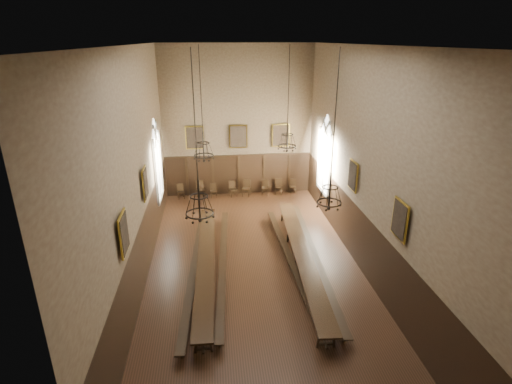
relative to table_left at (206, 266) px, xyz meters
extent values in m
cube|color=black|center=(2.05, 0.17, -0.40)|extent=(9.00, 18.00, 0.02)
cube|color=black|center=(2.05, 0.17, 8.62)|extent=(9.00, 18.00, 0.02)
cube|color=#766448|center=(2.05, 9.18, 4.11)|extent=(9.00, 0.02, 9.00)
cube|color=#766448|center=(2.05, -8.84, 4.11)|extent=(9.00, 0.02, 9.00)
cube|color=#766448|center=(-2.46, 0.17, 4.11)|extent=(0.02, 18.00, 9.00)
cube|color=#766448|center=(6.56, 0.17, 4.11)|extent=(0.02, 18.00, 9.00)
cube|color=black|center=(0.00, 0.00, 0.35)|extent=(0.90, 10.00, 0.07)
cube|color=black|center=(4.04, -0.01, 0.39)|extent=(1.30, 10.53, 0.07)
cube|color=black|center=(-0.47, 0.12, 0.05)|extent=(0.92, 10.41, 0.05)
cube|color=black|center=(0.70, 0.24, 0.03)|extent=(0.90, 9.97, 0.05)
cube|color=black|center=(3.57, 0.24, 0.02)|extent=(0.54, 9.57, 0.05)
cube|color=black|center=(4.67, 0.31, 0.06)|extent=(0.85, 10.65, 0.05)
cube|color=black|center=(-1.56, 8.67, 0.04)|extent=(0.48, 0.48, 0.05)
cube|color=black|center=(-1.56, 8.85, 0.28)|extent=(0.40, 0.13, 0.48)
cube|color=black|center=(-0.34, 8.72, 0.10)|extent=(0.56, 0.56, 0.05)
cube|color=black|center=(-0.34, 8.91, 0.37)|extent=(0.45, 0.16, 0.54)
cube|color=black|center=(0.44, 8.64, 0.02)|extent=(0.42, 0.42, 0.05)
cube|color=black|center=(0.44, 8.80, 0.25)|extent=(0.38, 0.08, 0.45)
cube|color=black|center=(1.65, 8.68, 0.07)|extent=(0.53, 0.53, 0.05)
cube|color=black|center=(1.65, 8.86, 0.33)|extent=(0.42, 0.15, 0.51)
cube|color=black|center=(2.47, 8.62, 0.10)|extent=(0.58, 0.58, 0.05)
cube|color=black|center=(2.47, 8.82, 0.38)|extent=(0.45, 0.18, 0.55)
cube|color=black|center=(3.66, 8.71, 0.07)|extent=(0.49, 0.49, 0.05)
cube|color=black|center=(3.66, 8.89, 0.32)|extent=(0.43, 0.11, 0.51)
cube|color=black|center=(4.51, 8.73, 0.08)|extent=(0.51, 0.51, 0.05)
cube|color=black|center=(4.51, 8.92, 0.34)|extent=(0.44, 0.12, 0.52)
cube|color=black|center=(5.44, 8.71, 0.05)|extent=(0.49, 0.49, 0.05)
cube|color=black|center=(5.44, 8.88, 0.30)|extent=(0.41, 0.12, 0.49)
cylinder|color=black|center=(0.06, 2.95, 6.81)|extent=(0.03, 0.03, 3.61)
torus|color=black|center=(0.06, 2.95, 3.90)|extent=(0.89, 0.89, 0.05)
torus|color=black|center=(0.06, 2.95, 4.48)|extent=(0.57, 0.57, 0.04)
cylinder|color=black|center=(0.06, 2.95, 4.38)|extent=(0.06, 0.06, 1.26)
cylinder|color=black|center=(3.89, 3.15, 6.92)|extent=(0.03, 0.03, 3.38)
torus|color=black|center=(3.89, 3.15, 4.18)|extent=(0.85, 0.85, 0.05)
torus|color=black|center=(3.89, 3.15, 4.73)|extent=(0.54, 0.54, 0.04)
cylinder|color=black|center=(3.89, 3.15, 4.63)|extent=(0.06, 0.06, 1.19)
cylinder|color=black|center=(-0.04, -2.59, 6.65)|extent=(0.03, 0.03, 3.93)
torus|color=black|center=(-0.04, -2.59, 3.54)|extent=(0.92, 0.92, 0.05)
torus|color=black|center=(-0.04, -2.59, 4.14)|extent=(0.59, 0.59, 0.04)
cylinder|color=black|center=(-0.04, -2.59, 4.03)|extent=(0.07, 0.07, 1.31)
cylinder|color=black|center=(4.21, -2.70, 6.70)|extent=(0.03, 0.03, 3.82)
torus|color=black|center=(4.21, -2.70, 3.77)|extent=(0.82, 0.82, 0.05)
torus|color=black|center=(4.21, -2.70, 4.30)|extent=(0.52, 0.52, 0.04)
cylinder|color=black|center=(4.21, -2.70, 4.20)|extent=(0.06, 0.06, 1.16)
cube|color=#AD8D29|center=(-0.55, 9.05, 3.31)|extent=(1.10, 0.12, 1.40)
cube|color=black|center=(-0.55, 9.05, 3.31)|extent=(0.98, 0.02, 1.28)
cube|color=#AD8D29|center=(2.05, 9.05, 3.31)|extent=(1.10, 0.12, 1.40)
cube|color=black|center=(2.05, 9.05, 3.31)|extent=(0.98, 0.02, 1.28)
cube|color=#AD8D29|center=(4.65, 9.05, 3.31)|extent=(1.10, 0.12, 1.40)
cube|color=black|center=(4.65, 9.05, 3.31)|extent=(0.98, 0.02, 1.28)
cube|color=#AD8D29|center=(-2.33, 1.17, 3.31)|extent=(0.12, 1.00, 1.30)
cube|color=black|center=(-2.33, 1.17, 3.31)|extent=(0.02, 0.88, 1.18)
cube|color=#AD8D29|center=(-2.33, -3.33, 3.31)|extent=(0.12, 1.00, 1.30)
cube|color=black|center=(-2.33, -3.33, 3.31)|extent=(0.02, 0.88, 1.18)
cube|color=#AD8D29|center=(6.43, 1.17, 3.31)|extent=(0.12, 1.00, 1.30)
cube|color=black|center=(6.43, 1.17, 3.31)|extent=(0.02, 0.88, 1.18)
cube|color=#AD8D29|center=(6.43, -3.33, 3.31)|extent=(0.12, 1.00, 1.30)
cube|color=black|center=(6.43, -3.33, 3.31)|extent=(0.02, 0.88, 1.18)
camera|label=1|loc=(0.42, -14.51, 8.83)|focal=28.00mm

